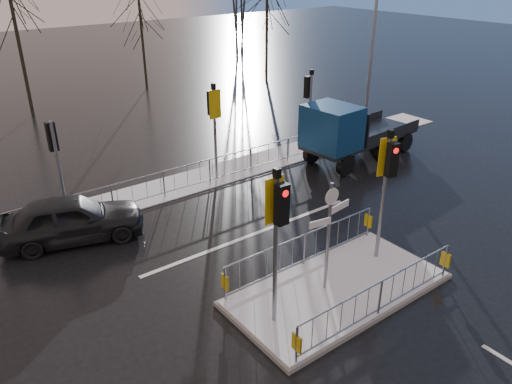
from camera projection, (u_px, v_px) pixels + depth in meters
ground at (337, 291)px, 13.44m from camera, size 120.00×120.00×0.00m
snow_verge at (181, 185)px, 19.64m from camera, size 30.00×2.00×0.04m
lane_markings at (347, 297)px, 13.20m from camera, size 8.00×11.38×0.01m
traffic_island at (338, 279)px, 13.28m from camera, size 6.00×3.04×4.15m
far_kerb_fixtures at (192, 163)px, 19.00m from camera, size 18.00×0.65×3.83m
car_far_lane at (71, 219)px, 15.58m from camera, size 4.70×2.96×1.49m
flatbed_truck at (344, 132)px, 21.10m from camera, size 5.97×2.55×2.70m
tree_far_a at (16, 26)px, 26.15m from camera, size 3.75×3.75×7.08m
tree_far_b at (141, 24)px, 32.22m from camera, size 3.25×3.25×6.14m
tree_far_c at (267, 5)px, 33.99m from camera, size 4.00×4.00×7.55m
street_lamp_right at (373, 45)px, 23.43m from camera, size 1.25×0.18×8.00m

